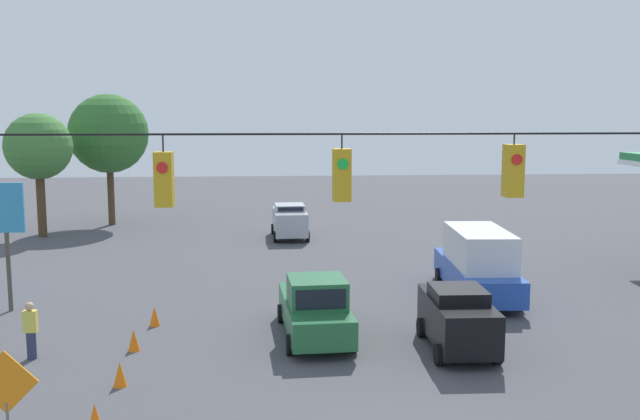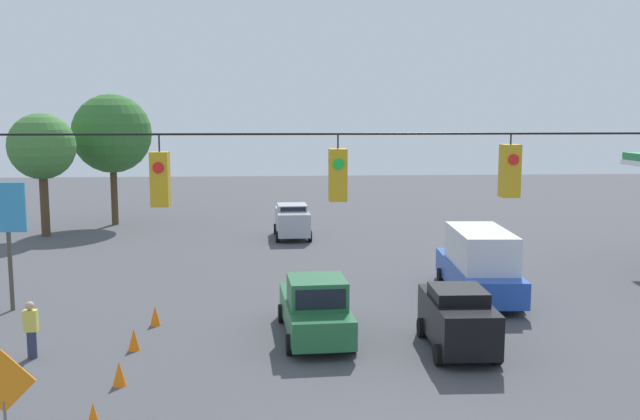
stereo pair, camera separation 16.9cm
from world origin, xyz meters
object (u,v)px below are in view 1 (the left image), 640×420
Objects in this scene: pedestrian at (31,330)px; tree_horizon_left at (38,147)px; tree_horizon_right at (109,134)px; pickup_truck_green_withflow_mid at (315,309)px; box_truck_blue_oncoming_far at (478,263)px; sedan_black_crossing_near at (457,318)px; traffic_cone_second at (120,374)px; traffic_cone_fourth at (154,316)px; sedan_silver_withflow_deep at (290,220)px; work_zone_sign at (6,393)px; traffic_cone_third at (134,340)px; traffic_cone_nearest at (95,418)px; overhead_signal_span at (428,242)px.

tree_horizon_left is (6.29, -22.03, 4.46)m from pedestrian.
tree_horizon_right is at bearing -83.27° from pedestrian.
box_truck_blue_oncoming_far is (-6.91, -4.84, 0.39)m from pickup_truck_green_withflow_mid.
traffic_cone_second is at bearing 12.91° from sedan_black_crossing_near.
pickup_truck_green_withflow_mid is 5.79m from traffic_cone_fourth.
work_zone_sign is (6.46, 28.13, 0.94)m from sedan_silver_withflow_deep.
pedestrian is (2.03, -7.70, -1.10)m from work_zone_sign.
traffic_cone_third is at bearing 103.17° from tree_horizon_right.
tree_horizon_left reaches higher than pedestrian.
pickup_truck_green_withflow_mid is 5.83m from traffic_cone_third.
traffic_cone_second is 1.00× the size of traffic_cone_third.
tree_horizon_left is (9.38, -24.45, 5.01)m from traffic_cone_second.
tree_horizon_right reaches higher than pedestrian.
sedan_silver_withflow_deep reaches higher than traffic_cone_third.
work_zone_sign is 31.05m from tree_horizon_left.
sedan_black_crossing_near is 10.12m from traffic_cone_third.
traffic_cone_nearest is at bearing 108.98° from tree_horizon_left.
box_truck_blue_oncoming_far reaches higher than pickup_truck_green_withflow_mid.
work_zone_sign reaches higher than traffic_cone_third.
overhead_signal_span is 3.99× the size of pickup_truck_green_withflow_mid.
box_truck_blue_oncoming_far is at bearing -155.64° from traffic_cone_third.
sedan_black_crossing_near is (-2.91, -8.28, -3.95)m from overhead_signal_span.
pedestrian reaches higher than traffic_cone_fourth.
work_zone_sign reaches higher than pedestrian.
pickup_truck_green_withflow_mid is at bearing 115.26° from tree_horizon_right.
tree_horizon_right reaches higher than sedan_silver_withflow_deep.
traffic_cone_fourth is at bearing -90.87° from traffic_cone_second.
overhead_signal_span reaches higher than box_truck_blue_oncoming_far.
traffic_cone_third is at bearing 113.23° from tree_horizon_left.
pickup_truck_green_withflow_mid is at bearing -170.81° from pedestrian.
box_truck_blue_oncoming_far is 12.83m from traffic_cone_fourth.
pickup_truck_green_withflow_mid reaches higher than pedestrian.
sedan_black_crossing_near is 0.60× the size of box_truck_blue_oncoming_far.
tree_horizon_left is (19.31, -22.17, 4.31)m from sedan_black_crossing_near.
sedan_black_crossing_near is at bearing 121.30° from tree_horizon_right.
work_zone_sign reaches higher than pickup_truck_green_withflow_mid.
box_truck_blue_oncoming_far is (-7.09, 14.18, 0.32)m from sedan_silver_withflow_deep.
traffic_cone_second is at bearing 111.00° from tree_horizon_left.
sedan_black_crossing_near is at bearing -167.09° from traffic_cone_second.
pickup_truck_green_withflow_mid is at bearing -19.65° from sedan_black_crossing_near.
traffic_cone_nearest and traffic_cone_second have the same top height.
traffic_cone_fourth is (-0.08, -5.56, 0.00)m from traffic_cone_second.
pedestrian reaches higher than traffic_cone_second.
box_truck_blue_oncoming_far is 27.26m from tree_horizon_left.
pedestrian is at bearing -59.45° from traffic_cone_nearest.
traffic_cone_nearest is at bearing 49.74° from pickup_truck_green_withflow_mid.
traffic_cone_fourth is at bearing 14.07° from box_truck_blue_oncoming_far.
tree_horizon_left is (8.32, -29.73, 3.36)m from work_zone_sign.
traffic_cone_second and traffic_cone_third have the same top height.
tree_horizon_left is at bearing -61.70° from overhead_signal_span.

